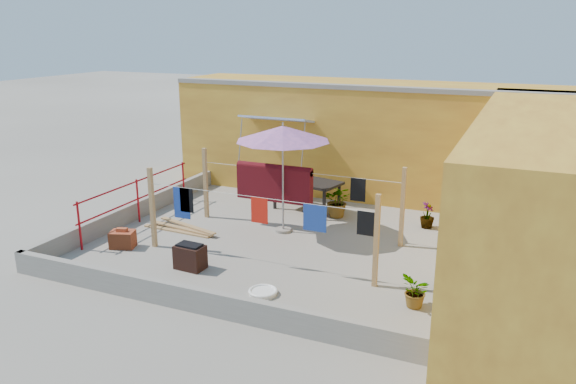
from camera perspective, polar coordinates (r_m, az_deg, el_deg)
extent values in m
plane|color=#9E998E|center=(12.80, -0.49, -5.05)|extent=(80.00, 80.00, 0.00)
cube|color=gold|center=(16.47, 7.79, 5.45)|extent=(11.00, 2.40, 3.20)
cube|color=gray|center=(15.25, 6.91, 10.51)|extent=(11.00, 0.35, 0.12)
cube|color=#2D51B2|center=(15.63, -1.19, 7.44)|extent=(2.00, 0.79, 0.22)
cylinder|color=gray|center=(15.84, -4.87, 5.11)|extent=(0.03, 0.30, 1.28)
cylinder|color=gray|center=(15.04, 1.54, 4.57)|extent=(0.03, 0.30, 1.28)
cube|color=gold|center=(11.31, 24.33, -0.88)|extent=(2.40, 9.00, 3.20)
cube|color=gray|center=(9.83, -9.15, -10.78)|extent=(8.30, 0.16, 0.44)
cube|color=gray|center=(14.76, -15.13, -1.78)|extent=(0.16, 7.30, 0.44)
cylinder|color=#A31018|center=(12.96, -20.43, -3.25)|extent=(0.05, 0.05, 1.10)
cylinder|color=#A31018|center=(14.38, -14.99, -0.87)|extent=(0.05, 0.05, 1.10)
cylinder|color=#A31018|center=(15.92, -10.58, 1.07)|extent=(0.05, 0.05, 1.10)
cylinder|color=#A31018|center=(14.24, -15.14, 1.05)|extent=(0.04, 4.20, 0.04)
cylinder|color=#A31018|center=(14.36, -15.01, -0.68)|extent=(0.04, 4.20, 0.04)
cube|color=tan|center=(12.57, -13.62, -1.57)|extent=(0.09, 0.09, 1.80)
cube|color=tan|center=(10.47, 8.97, -4.96)|extent=(0.09, 0.09, 1.80)
cube|color=tan|center=(12.50, 11.56, -1.55)|extent=(0.09, 0.09, 1.80)
cube|color=tan|center=(14.31, -8.37, 0.89)|extent=(0.09, 0.09, 1.80)
cylinder|color=silver|center=(11.13, -3.44, -0.50)|extent=(5.00, 0.01, 0.01)
cylinder|color=silver|center=(13.05, 0.92, 2.07)|extent=(5.00, 0.01, 0.01)
cube|color=#4A0C12|center=(13.37, -1.40, 0.81)|extent=(1.91, 0.22, 0.82)
cube|color=black|center=(12.65, 7.12, 0.23)|extent=(0.35, 0.02, 0.53)
cube|color=brown|center=(13.50, -2.85, 1.53)|extent=(0.38, 0.02, 0.46)
cube|color=navy|center=(12.08, -10.73, -1.10)|extent=(0.39, 0.02, 0.68)
cube|color=black|center=(11.99, -10.27, -0.82)|extent=(0.31, 0.02, 0.53)
cube|color=red|center=(11.16, -2.93, -1.87)|extent=(0.36, 0.02, 0.53)
cube|color=navy|center=(10.71, 2.74, -2.65)|extent=(0.47, 0.02, 0.53)
cube|color=black|center=(10.41, 7.98, -3.18)|extent=(0.36, 0.02, 0.47)
cylinder|color=gray|center=(13.41, -0.50, -3.88)|extent=(0.39, 0.39, 0.07)
cylinder|color=gray|center=(13.04, -0.51, 1.14)|extent=(0.05, 0.05, 2.50)
cone|color=#CA6DB0|center=(12.79, -0.52, 5.98)|extent=(2.86, 2.86, 0.35)
cylinder|color=gray|center=(12.76, -0.52, 6.85)|extent=(0.04, 0.04, 0.11)
cube|color=black|center=(14.69, 1.91, 1.09)|extent=(1.95, 1.27, 0.07)
cube|color=black|center=(14.97, -1.35, -0.26)|extent=(0.07, 0.07, 0.78)
cube|color=black|center=(15.52, 0.27, 0.35)|extent=(0.07, 0.07, 0.78)
cube|color=black|center=(14.11, 3.69, -1.34)|extent=(0.07, 0.07, 0.78)
cube|color=black|center=(14.69, 5.21, -0.65)|extent=(0.07, 0.07, 0.78)
cube|color=#B24E29|center=(12.93, -16.45, -4.63)|extent=(0.61, 0.52, 0.38)
cube|color=#B9452B|center=(12.85, -16.53, -3.70)|extent=(0.26, 0.18, 0.08)
cube|color=tan|center=(13.64, -11.26, -3.91)|extent=(1.84, 0.20, 0.04)
cube|color=tan|center=(13.68, -10.71, -3.64)|extent=(1.84, 0.36, 0.04)
cube|color=tan|center=(13.72, -10.16, -3.37)|extent=(1.81, 0.61, 0.04)
cube|color=black|center=(11.50, -9.91, -6.54)|extent=(0.61, 0.42, 0.49)
cube|color=black|center=(11.40, -9.98, -5.32)|extent=(0.50, 0.32, 0.04)
cylinder|color=white|center=(10.39, -2.56, -10.18)|extent=(0.50, 0.50, 0.07)
torus|color=white|center=(10.37, -2.56, -10.02)|extent=(0.54, 0.54, 0.05)
cylinder|color=white|center=(11.73, 16.14, -7.04)|extent=(0.21, 0.21, 0.28)
cylinder|color=white|center=(11.67, 16.20, -6.31)|extent=(0.06, 0.06, 0.05)
cylinder|color=white|center=(12.71, 16.81, -5.18)|extent=(0.23, 0.23, 0.32)
cylinder|color=white|center=(12.64, 16.87, -4.42)|extent=(0.06, 0.06, 0.05)
torus|color=#1E7D1B|center=(14.91, 16.25, -2.50)|extent=(0.53, 0.53, 0.04)
torus|color=#1E7D1B|center=(14.90, 16.26, -2.35)|extent=(0.45, 0.45, 0.04)
imported|color=#1F5117|center=(14.37, 5.13, -0.91)|extent=(0.82, 0.73, 0.85)
imported|color=#1F5117|center=(13.97, 13.96, -2.31)|extent=(0.39, 0.39, 0.64)
imported|color=#1F5117|center=(13.12, 17.21, -3.22)|extent=(0.51, 0.38, 0.88)
imported|color=#1F5117|center=(10.78, 15.54, -7.77)|extent=(0.41, 0.47, 0.74)
imported|color=#1F5117|center=(10.04, 12.86, -9.84)|extent=(0.60, 0.65, 0.61)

